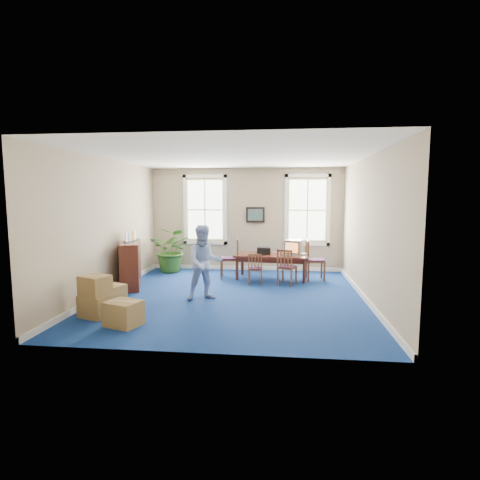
# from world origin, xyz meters

# --- Properties ---
(floor) EXTENTS (6.50, 6.50, 0.00)m
(floor) POSITION_xyz_m (0.00, 0.00, 0.00)
(floor) COLOR navy
(floor) RESTS_ON ground
(ceiling) EXTENTS (6.50, 6.50, 0.00)m
(ceiling) POSITION_xyz_m (0.00, 0.00, 3.20)
(ceiling) COLOR white
(ceiling) RESTS_ON ground
(wall_back) EXTENTS (6.50, 0.00, 6.50)m
(wall_back) POSITION_xyz_m (0.00, 3.25, 1.60)
(wall_back) COLOR tan
(wall_back) RESTS_ON ground
(wall_front) EXTENTS (6.50, 0.00, 6.50)m
(wall_front) POSITION_xyz_m (0.00, -3.25, 1.60)
(wall_front) COLOR tan
(wall_front) RESTS_ON ground
(wall_left) EXTENTS (0.00, 6.50, 6.50)m
(wall_left) POSITION_xyz_m (-3.00, 0.00, 1.60)
(wall_left) COLOR tan
(wall_left) RESTS_ON ground
(wall_right) EXTENTS (0.00, 6.50, 6.50)m
(wall_right) POSITION_xyz_m (3.00, 0.00, 1.60)
(wall_right) COLOR tan
(wall_right) RESTS_ON ground
(baseboard_back) EXTENTS (6.00, 0.04, 0.12)m
(baseboard_back) POSITION_xyz_m (0.00, 3.22, 0.06)
(baseboard_back) COLOR white
(baseboard_back) RESTS_ON ground
(baseboard_left) EXTENTS (0.04, 6.50, 0.12)m
(baseboard_left) POSITION_xyz_m (-2.97, 0.00, 0.06)
(baseboard_left) COLOR white
(baseboard_left) RESTS_ON ground
(baseboard_right) EXTENTS (0.04, 6.50, 0.12)m
(baseboard_right) POSITION_xyz_m (2.97, 0.00, 0.06)
(baseboard_right) COLOR white
(baseboard_right) RESTS_ON ground
(window_left) EXTENTS (1.40, 0.12, 2.20)m
(window_left) POSITION_xyz_m (-1.30, 3.23, 1.90)
(window_left) COLOR white
(window_left) RESTS_ON ground
(window_right) EXTENTS (1.40, 0.12, 2.20)m
(window_right) POSITION_xyz_m (1.90, 3.23, 1.90)
(window_right) COLOR white
(window_right) RESTS_ON ground
(wall_picture) EXTENTS (0.58, 0.06, 0.48)m
(wall_picture) POSITION_xyz_m (0.30, 3.20, 1.75)
(wall_picture) COLOR black
(wall_picture) RESTS_ON ground
(conference_table) EXTENTS (2.13, 1.14, 0.70)m
(conference_table) POSITION_xyz_m (0.85, 1.96, 0.35)
(conference_table) COLOR #4C1E15
(conference_table) RESTS_ON ground
(crt_tv) EXTENTS (0.57, 0.60, 0.42)m
(crt_tv) POSITION_xyz_m (1.46, 2.01, 0.90)
(crt_tv) COLOR #B7B7BC
(crt_tv) RESTS_ON conference_table
(game_console) EXTENTS (0.18, 0.21, 0.05)m
(game_console) POSITION_xyz_m (1.73, 1.96, 0.72)
(game_console) COLOR white
(game_console) RESTS_ON conference_table
(equipment_bag) EXTENTS (0.39, 0.27, 0.19)m
(equipment_bag) POSITION_xyz_m (0.62, 2.01, 0.79)
(equipment_bag) COLOR black
(equipment_bag) RESTS_ON conference_table
(chair_near_left) EXTENTS (0.38, 0.38, 0.83)m
(chair_near_left) POSITION_xyz_m (0.43, 1.27, 0.42)
(chair_near_left) COLOR brown
(chair_near_left) RESTS_ON ground
(chair_near_right) EXTENTS (0.56, 0.56, 0.96)m
(chair_near_right) POSITION_xyz_m (1.27, 1.27, 0.48)
(chair_near_right) COLOR brown
(chair_near_right) RESTS_ON ground
(chair_end_left) EXTENTS (0.55, 0.55, 1.13)m
(chair_end_left) POSITION_xyz_m (-0.35, 1.96, 0.56)
(chair_end_left) COLOR brown
(chair_end_left) RESTS_ON ground
(chair_end_right) EXTENTS (0.54, 0.54, 1.12)m
(chair_end_right) POSITION_xyz_m (2.06, 1.96, 0.56)
(chair_end_right) COLOR brown
(chair_end_right) RESTS_ON ground
(man) EXTENTS (1.00, 0.90, 1.68)m
(man) POSITION_xyz_m (-0.59, -0.36, 0.84)
(man) COLOR #8EA8DC
(man) RESTS_ON ground
(credenza) EXTENTS (0.92, 1.62, 1.22)m
(credenza) POSITION_xyz_m (-2.75, 0.71, 0.61)
(credenza) COLOR #4C1E15
(credenza) RESTS_ON ground
(brochure_rack) EXTENTS (0.32, 0.67, 0.29)m
(brochure_rack) POSITION_xyz_m (-2.73, 0.71, 1.37)
(brochure_rack) COLOR #99999E
(brochure_rack) RESTS_ON credenza
(potted_plant) EXTENTS (1.35, 1.22, 1.36)m
(potted_plant) POSITION_xyz_m (-2.22, 2.63, 0.68)
(potted_plant) COLOR #275317
(potted_plant) RESTS_ON ground
(cardboard_boxes) EXTENTS (1.88, 1.88, 0.84)m
(cardboard_boxes) POSITION_xyz_m (-2.22, -1.68, 0.42)
(cardboard_boxes) COLOR olive
(cardboard_boxes) RESTS_ON ground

